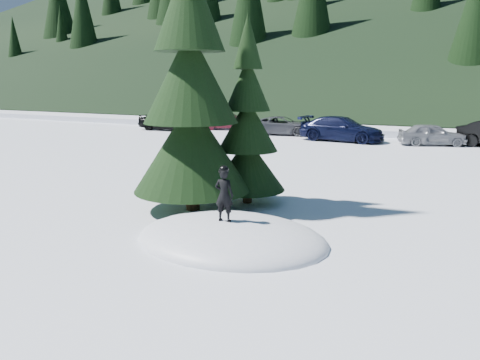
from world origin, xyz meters
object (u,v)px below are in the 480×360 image
at_px(spruce_tall, 190,89).
at_px(child_skier, 224,195).
at_px(car_3, 342,129).
at_px(car_2, 283,126).
at_px(car_4, 432,134).
at_px(spruce_short, 248,132).
at_px(car_1, 228,121).
at_px(car_0, 168,120).

height_order(spruce_tall, child_skier, spruce_tall).
bearing_deg(spruce_tall, car_3, 92.04).
bearing_deg(car_2, car_4, -106.92).
relative_size(spruce_short, child_skier, 4.56).
distance_m(spruce_short, car_3, 16.01).
height_order(spruce_tall, car_2, spruce_tall).
bearing_deg(car_1, car_4, -119.89).
bearing_deg(car_0, car_3, -92.94).
distance_m(car_0, car_2, 8.77).
distance_m(child_skier, car_3, 19.39).
bearing_deg(car_0, spruce_tall, -143.12).
xyz_separation_m(spruce_short, child_skier, (1.10, -3.33, -1.03)).
height_order(car_0, car_3, car_0).
bearing_deg(child_skier, car_3, -88.62).
distance_m(car_1, car_3, 9.90).
xyz_separation_m(spruce_short, car_0, (-14.81, 16.30, -1.34)).
bearing_deg(spruce_tall, car_4, 75.86).
bearing_deg(car_2, car_3, -119.52).
bearing_deg(child_skier, car_2, -77.52).
xyz_separation_m(car_2, car_3, (4.51, -1.61, 0.12)).
distance_m(child_skier, car_1, 25.22).
height_order(spruce_tall, spruce_short, spruce_tall).
height_order(car_0, car_2, car_0).
relative_size(spruce_short, car_0, 1.20).
bearing_deg(spruce_short, car_2, 109.30).
xyz_separation_m(car_1, car_3, (9.47, -2.88, 0.10)).
distance_m(car_0, car_3, 13.20).
distance_m(car_0, car_4, 18.27).
relative_size(car_0, car_2, 1.01).
bearing_deg(car_3, car_0, 92.85).
bearing_deg(car_0, car_1, -57.74).
bearing_deg(car_0, spruce_short, -138.82).
bearing_deg(spruce_tall, child_skier, -42.52).
bearing_deg(car_4, child_skier, 153.37).
xyz_separation_m(spruce_tall, spruce_short, (1.00, 1.40, -1.22)).
xyz_separation_m(spruce_short, car_4, (3.46, 16.30, -1.48)).
distance_m(spruce_tall, car_3, 17.47).
bearing_deg(child_skier, car_0, -57.65).
relative_size(car_0, car_4, 1.22).
height_order(spruce_tall, car_3, spruce_tall).
bearing_deg(spruce_short, spruce_tall, -125.54).
distance_m(car_3, car_4, 5.09).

